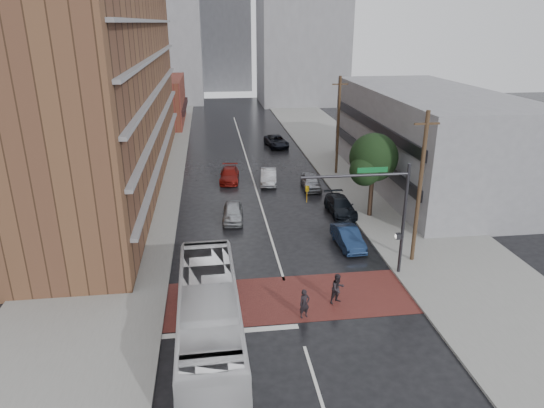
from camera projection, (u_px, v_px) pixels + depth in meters
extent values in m
plane|color=black|center=(291.00, 303.00, 27.41)|extent=(160.00, 160.00, 0.00)
cube|color=maroon|center=(289.00, 298.00, 27.87)|extent=(14.00, 5.00, 0.02)
cube|color=gray|center=(139.00, 178.00, 49.20)|extent=(9.00, 90.00, 0.15)
cube|color=gray|center=(358.00, 170.00, 51.98)|extent=(9.00, 90.00, 0.15)
cube|color=brown|center=(93.00, 33.00, 43.08)|extent=(10.00, 44.00, 28.00)
cube|color=maroon|center=(157.00, 101.00, 74.86)|extent=(8.00, 16.00, 7.00)
cube|color=gray|center=(427.00, 138.00, 46.39)|extent=(11.00, 26.00, 9.00)
cube|color=gray|center=(152.00, 16.00, 92.51)|extent=(18.00, 16.00, 32.00)
cube|color=gray|center=(303.00, 4.00, 89.62)|extent=(16.00, 14.00, 36.00)
cube|color=gray|center=(223.00, 36.00, 111.39)|extent=(12.00, 10.00, 24.00)
cylinder|color=#332319|center=(371.00, 194.00, 38.88)|extent=(0.36, 0.36, 4.00)
sphere|color=black|center=(374.00, 157.00, 37.82)|extent=(3.80, 3.80, 3.80)
sphere|color=black|center=(365.00, 170.00, 37.25)|extent=(2.40, 2.40, 2.40)
sphere|color=black|center=(380.00, 162.00, 38.87)|extent=(2.60, 2.60, 2.60)
cylinder|color=#2D2D33|center=(404.00, 221.00, 29.35)|extent=(0.20, 0.20, 7.20)
cylinder|color=#2D2D33|center=(355.00, 176.00, 27.91)|extent=(6.40, 0.16, 0.16)
imported|color=gold|center=(307.00, 194.00, 27.92)|extent=(0.20, 0.16, 1.00)
cube|color=#0C5926|center=(373.00, 170.00, 27.92)|extent=(1.80, 0.05, 0.30)
cube|color=#2D2D33|center=(398.00, 236.00, 29.67)|extent=(0.30, 0.30, 0.35)
cylinder|color=#473321|center=(420.00, 190.00, 30.43)|extent=(0.26, 0.26, 10.00)
cube|color=#473321|center=(427.00, 124.00, 28.95)|extent=(1.60, 0.12, 0.12)
cylinder|color=#473321|center=(338.00, 127.00, 49.00)|extent=(0.26, 0.26, 10.00)
cube|color=#473321|center=(340.00, 84.00, 47.52)|extent=(1.60, 0.12, 0.12)
imported|color=silver|center=(209.00, 318.00, 23.07)|extent=(3.06, 12.16, 3.37)
imported|color=black|center=(304.00, 304.00, 25.78)|extent=(0.70, 0.57, 1.66)
imported|color=black|center=(338.00, 289.00, 27.13)|extent=(1.07, 0.97, 1.79)
imported|color=#A3A7AB|center=(233.00, 212.00, 38.59)|extent=(1.91, 4.13, 1.37)
imported|color=#B7BAC0|center=(269.00, 177.00, 47.47)|extent=(2.03, 4.47, 1.42)
imported|color=maroon|center=(229.00, 175.00, 48.18)|extent=(2.24, 4.69, 1.32)
imported|color=black|center=(276.00, 141.00, 61.63)|extent=(2.96, 5.36, 1.42)
imported|color=#132444|center=(348.00, 238.00, 34.07)|extent=(1.66, 4.23, 1.37)
imported|color=black|center=(340.00, 206.00, 39.99)|extent=(2.01, 4.75, 1.37)
imported|color=#94969A|center=(311.00, 181.00, 46.04)|extent=(1.87, 4.20, 1.40)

